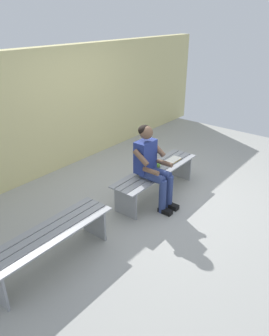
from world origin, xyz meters
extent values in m
cube|color=#9E9E99|center=(1.07, 1.00, -0.02)|extent=(10.00, 7.00, 0.04)
cube|color=#D1C684|center=(0.50, -2.14, 1.12)|extent=(9.50, 0.24, 2.23)
cube|color=gray|center=(0.00, -0.18, 0.45)|extent=(1.81, 0.13, 0.02)
cube|color=gray|center=(0.00, -0.06, 0.45)|extent=(1.81, 0.13, 0.02)
cube|color=gray|center=(0.00, 0.06, 0.45)|extent=(1.81, 0.13, 0.02)
cube|color=gray|center=(0.00, 0.18, 0.45)|extent=(1.81, 0.13, 0.02)
cube|color=gray|center=(-0.79, -0.01, 0.22)|extent=(0.04, 0.41, 0.44)
cube|color=gray|center=(0.79, 0.01, 0.22)|extent=(0.04, 0.41, 0.44)
cube|color=gray|center=(2.13, -0.18, 0.45)|extent=(1.68, 0.13, 0.02)
cube|color=gray|center=(2.13, -0.06, 0.45)|extent=(1.68, 0.13, 0.02)
cube|color=gray|center=(2.13, 0.06, 0.45)|extent=(1.68, 0.13, 0.02)
cube|color=gray|center=(2.13, 0.18, 0.45)|extent=(1.68, 0.13, 0.02)
cube|color=gray|center=(1.41, -0.01, 0.22)|extent=(0.04, 0.41, 0.44)
cube|color=navy|center=(0.28, -0.02, 0.78)|extent=(0.34, 0.20, 0.50)
sphere|color=brown|center=(0.28, -0.01, 1.16)|extent=(0.20, 0.20, 0.20)
ellipsoid|color=black|center=(0.28, -0.04, 1.19)|extent=(0.20, 0.19, 0.15)
cylinder|color=navy|center=(0.19, 0.18, 0.53)|extent=(0.13, 0.40, 0.13)
cylinder|color=navy|center=(0.37, 0.18, 0.53)|extent=(0.13, 0.40, 0.13)
cylinder|color=navy|center=(0.19, 0.38, 0.27)|extent=(0.11, 0.11, 0.53)
cube|color=black|center=(0.19, 0.44, 0.04)|extent=(0.10, 0.22, 0.07)
cylinder|color=navy|center=(0.37, 0.38, 0.27)|extent=(0.11, 0.11, 0.53)
cube|color=black|center=(0.37, 0.44, 0.04)|extent=(0.10, 0.22, 0.07)
cylinder|color=brown|center=(0.07, 0.06, 0.85)|extent=(0.08, 0.28, 0.23)
cylinder|color=brown|center=(0.10, 0.22, 0.67)|extent=(0.07, 0.26, 0.07)
cylinder|color=brown|center=(0.49, 0.06, 0.85)|extent=(0.08, 0.28, 0.23)
cylinder|color=brown|center=(0.45, 0.22, 0.67)|extent=(0.07, 0.26, 0.07)
sphere|color=#72B738|center=(-0.09, -0.03, 0.51)|extent=(0.09, 0.09, 0.09)
cube|color=white|center=(-0.51, 0.02, 0.48)|extent=(0.20, 0.15, 0.02)
cube|color=white|center=(-0.30, 0.02, 0.48)|extent=(0.20, 0.15, 0.02)
cube|color=#BF8C1E|center=(-0.41, 0.02, 0.47)|extent=(0.41, 0.16, 0.01)
camera|label=1|loc=(3.84, 2.66, 2.75)|focal=34.41mm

